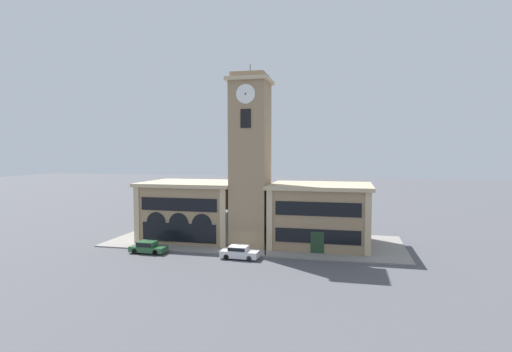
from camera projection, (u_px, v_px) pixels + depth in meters
ground_plane at (240, 256)px, 44.80m from camera, size 300.00×300.00×0.00m
sidewalk_kerb at (255, 241)px, 51.69m from camera, size 37.14×14.17×0.15m
clock_tower at (250, 161)px, 48.81m from camera, size 5.10×5.10×22.27m
town_hall_left_wing at (193, 210)px, 53.63m from camera, size 12.77×10.31×7.68m
town_hall_right_wing at (320, 214)px, 49.82m from camera, size 12.48×10.31×7.66m
parked_car_near at (148, 247)px, 46.00m from camera, size 4.24×1.92×1.35m
parked_car_mid at (239, 252)px, 43.54m from camera, size 4.20×1.91×1.38m
street_lamp at (227, 224)px, 45.58m from camera, size 0.36×0.36×4.90m
bollard at (265, 250)px, 44.53m from camera, size 0.18×0.18×1.06m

